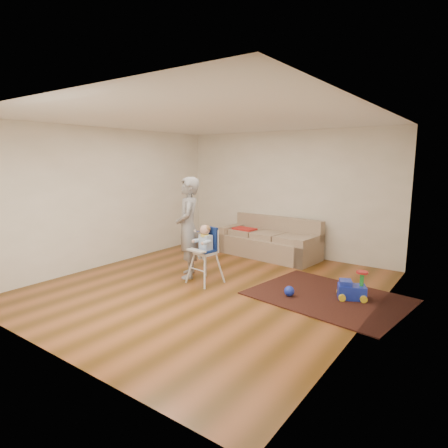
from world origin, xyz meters
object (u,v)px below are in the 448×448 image
Objects in this scene: toy_ball at (289,291)px; ride_on_toy at (352,285)px; adult at (188,228)px; side_table at (242,242)px; high_chair at (205,255)px; sofa at (269,237)px.

ride_on_toy is at bearing 29.05° from toy_ball.
ride_on_toy is 0.24× the size of adult.
side_table is 2.36m from high_chair.
toy_ball is 0.16× the size of high_chair.
side_table is 2.83× the size of toy_ball.
adult reaches higher than side_table.
ride_on_toy is 2.88m from adult.
side_table reaches higher than toy_ball.
sofa is at bearing -3.18° from side_table.
high_chair is 0.63m from adult.
side_table is at bearing -177.69° from sofa.
toy_ball is at bearing -43.02° from side_table.
sofa is at bearing 98.18° from high_chair.
adult is (-0.48, -2.09, 0.48)m from sofa.
adult is (-1.94, -0.10, 0.80)m from toy_ball.
sofa is 1.26× the size of adult.
toy_ball is (2.17, -2.03, -0.13)m from side_table.
high_chair is at bearing -171.85° from toy_ball.
ride_on_toy reaches higher than toy_ball.
sofa reaches higher than ride_on_toy.
ride_on_toy is 0.43× the size of high_chair.
high_chair is at bearing 37.68° from adult.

